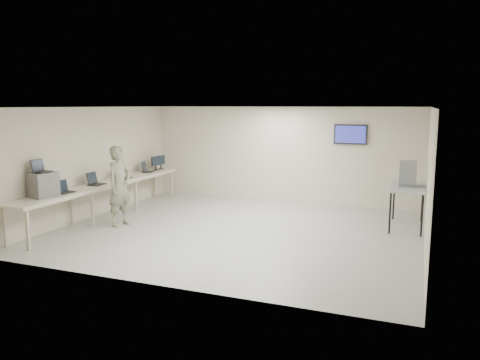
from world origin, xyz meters
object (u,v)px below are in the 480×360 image
at_px(workbench, 105,186).
at_px(side_table, 408,189).
at_px(soldier, 120,186).
at_px(equipment_box, 43,185).

distance_m(workbench, side_table, 7.40).
distance_m(workbench, soldier, 0.99).
distance_m(equipment_box, side_table, 8.17).
relative_size(soldier, side_table, 1.16).
bearing_deg(side_table, soldier, -160.30).
relative_size(equipment_box, soldier, 0.28).
relative_size(workbench, soldier, 3.15).
distance_m(workbench, equipment_box, 2.04).
distance_m(equipment_box, soldier, 1.73).
xyz_separation_m(equipment_box, soldier, (0.88, 1.47, -0.21)).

